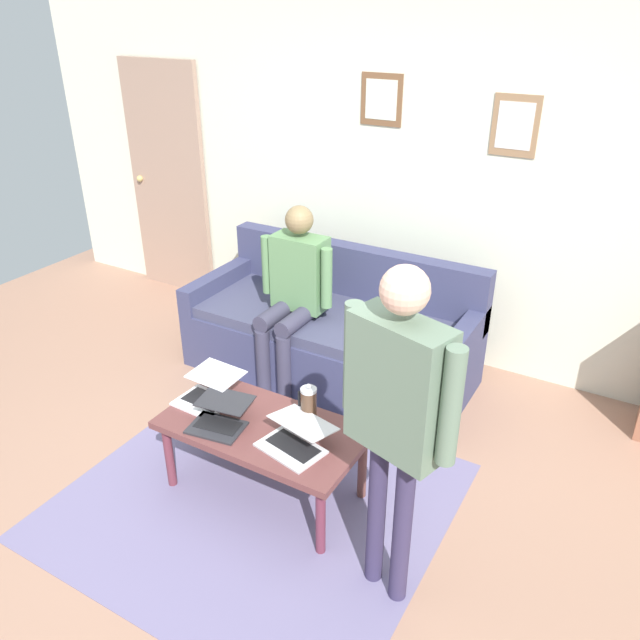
% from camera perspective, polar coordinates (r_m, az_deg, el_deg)
% --- Properties ---
extents(ground_plane, '(7.68, 7.68, 0.00)m').
position_cam_1_polar(ground_plane, '(3.59, -7.00, -16.81)').
color(ground_plane, '#9D725D').
extents(area_rug, '(1.99, 1.81, 0.01)m').
position_cam_1_polar(area_rug, '(3.63, -5.87, -16.02)').
color(area_rug, slate).
rests_on(area_rug, ground_plane).
extents(back_wall, '(7.04, 0.11, 2.70)m').
position_cam_1_polar(back_wall, '(4.65, 8.66, 12.90)').
color(back_wall, silver).
rests_on(back_wall, ground_plane).
extents(interior_door, '(0.82, 0.09, 2.05)m').
position_cam_1_polar(interior_door, '(5.88, -13.66, 12.18)').
color(interior_door, '#A17F6D').
rests_on(interior_door, ground_plane).
extents(couch, '(2.04, 0.89, 0.88)m').
position_cam_1_polar(couch, '(4.55, 1.15, -1.33)').
color(couch, '#393B5C').
rests_on(couch, ground_plane).
extents(coffee_table, '(1.10, 0.58, 0.45)m').
position_cam_1_polar(coffee_table, '(3.43, -5.21, -10.20)').
color(coffee_table, brown).
rests_on(coffee_table, ground_plane).
extents(laptop_left, '(0.33, 0.35, 0.12)m').
position_cam_1_polar(laptop_left, '(3.41, -9.15, -8.82)').
color(laptop_left, '#28282D').
rests_on(laptop_left, coffee_table).
extents(laptop_center, '(0.38, 0.37, 0.13)m').
position_cam_1_polar(laptop_center, '(3.22, -2.28, -10.81)').
color(laptop_center, silver).
rests_on(laptop_center, coffee_table).
extents(laptop_right, '(0.31, 0.37, 0.13)m').
position_cam_1_polar(laptop_right, '(3.61, -10.23, -6.49)').
color(laptop_right, silver).
rests_on(laptop_right, coffee_table).
extents(french_press, '(0.11, 0.09, 0.26)m').
position_cam_1_polar(french_press, '(3.32, -1.05, -7.89)').
color(french_press, '#4C3323').
rests_on(french_press, coffee_table).
extents(person_standing, '(0.57, 0.29, 1.64)m').
position_cam_1_polar(person_standing, '(2.53, 7.06, -7.48)').
color(person_standing, '#352D4D').
rests_on(person_standing, ground_plane).
extents(person_seated, '(0.55, 0.51, 1.28)m').
position_cam_1_polar(person_seated, '(4.27, -2.39, 2.98)').
color(person_seated, '#39364B').
rests_on(person_seated, ground_plane).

